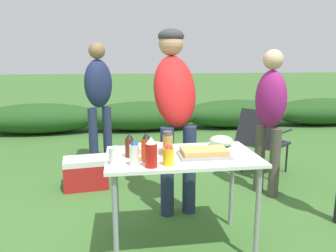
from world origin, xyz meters
TOP-DOWN VIEW (x-y plane):
  - ground_plane at (0.00, 0.00)m, footprint 60.00×60.00m
  - shrub_hedge at (-0.00, 4.30)m, footprint 14.40×0.90m
  - folding_table at (0.00, 0.00)m, footprint 1.10×0.64m
  - food_tray at (0.15, -0.06)m, footprint 0.37×0.23m
  - plate_stack at (-0.21, 0.14)m, footprint 0.26×0.26m
  - mixing_bowl at (0.36, 0.20)m, footprint 0.19×0.19m
  - paper_cup_stack at (-0.48, -0.15)m, footprint 0.08×0.08m
  - ketchup_bottle at (-0.25, -0.24)m, footprint 0.08×0.08m
  - spice_jar at (-0.11, -0.03)m, footprint 0.07×0.07m
  - hot_sauce_bottle at (-0.27, -0.11)m, footprint 0.07×0.07m
  - mayo_bottle at (-0.35, -0.20)m, footprint 0.06×0.06m
  - mustard_bottle at (-0.13, -0.22)m, footprint 0.07×0.07m
  - bbq_sauce_bottle at (-0.38, 0.00)m, footprint 0.06×0.06m
  - standing_person_with_beanie at (0.06, 0.67)m, footprint 0.45×0.55m
  - standing_person_in_navy_coat at (1.09, 0.87)m, footprint 0.38×0.42m
  - standing_person_in_dark_puffer at (-0.72, 2.18)m, footprint 0.46×0.42m
  - camp_chair_green_behind_table at (1.28, 1.46)m, footprint 0.75×0.72m
  - cooler_box at (-0.84, 1.34)m, footprint 0.51×0.37m

SIDE VIEW (x-z plane):
  - ground_plane at x=0.00m, z-range 0.00..0.00m
  - cooler_box at x=-0.84m, z-range 0.00..0.34m
  - shrub_hedge at x=0.00m, z-range 0.00..0.58m
  - camp_chair_green_behind_table at x=1.28m, z-range 0.05..0.88m
  - folding_table at x=0.00m, z-range 0.29..1.03m
  - plate_stack at x=-0.21m, z-range 0.74..0.78m
  - food_tray at x=0.15m, z-range 0.74..0.79m
  - mixing_bowl at x=0.36m, z-range 0.74..0.83m
  - paper_cup_stack at x=-0.48m, z-range 0.74..0.86m
  - mustard_bottle at x=-0.13m, z-range 0.74..0.88m
  - bbq_sauce_bottle at x=-0.38m, z-range 0.74..0.91m
  - mayo_bottle at x=-0.35m, z-range 0.74..0.92m
  - spice_jar at x=-0.11m, z-range 0.74..0.92m
  - hot_sauce_bottle at x=-0.27m, z-range 0.73..0.94m
  - ketchup_bottle at x=-0.25m, z-range 0.73..0.94m
  - standing_person_in_navy_coat at x=1.09m, z-range 0.15..1.68m
  - standing_person_in_dark_puffer at x=-0.72m, z-range 0.16..1.81m
  - standing_person_with_beanie at x=0.06m, z-range 0.21..1.91m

